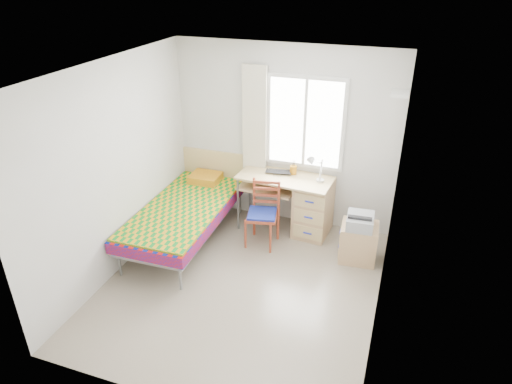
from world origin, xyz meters
TOP-DOWN VIEW (x-y plane):
  - floor at (0.00, 0.00)m, footprint 3.50×3.50m
  - ceiling at (0.00, 0.00)m, footprint 3.50×3.50m
  - wall_back at (0.00, 1.75)m, footprint 3.20×0.00m
  - wall_left at (-1.60, 0.00)m, footprint 0.00×3.50m
  - wall_right at (1.60, 0.00)m, footprint 0.00×3.50m
  - window at (0.30, 1.73)m, footprint 1.10×0.04m
  - curtain at (-0.42, 1.68)m, footprint 0.35×0.05m
  - floating_shelf at (1.49, 1.40)m, footprint 0.20×0.32m
  - bed at (-1.08, 0.75)m, footprint 1.06×2.22m
  - desk at (0.47, 1.46)m, footprint 1.36×0.70m
  - chair at (-0.05, 1.00)m, footprint 0.47×0.47m
  - cabinet at (1.25, 1.02)m, footprint 0.50×0.45m
  - printer at (1.24, 0.99)m, footprint 0.36×0.41m
  - laptop at (-0.00, 1.50)m, footprint 0.40×0.29m
  - pen_cup at (0.19, 1.60)m, footprint 0.10×0.10m
  - task_lamp at (0.54, 1.36)m, footprint 0.23×0.32m
  - book at (-0.10, 1.49)m, footprint 0.18×0.24m

SIDE VIEW (x-z plane):
  - floor at x=0.00m, z-range 0.00..0.00m
  - cabinet at x=1.25m, z-range 0.00..0.51m
  - desk at x=0.47m, z-range 0.03..0.86m
  - bed at x=-1.08m, z-range -0.02..0.94m
  - chair at x=-0.05m, z-range 0.06..0.97m
  - book at x=-0.10m, z-range 0.58..0.60m
  - printer at x=1.24m, z-range 0.51..0.68m
  - laptop at x=0.00m, z-range 0.82..0.85m
  - pen_cup at x=0.19m, z-range 0.82..0.94m
  - task_lamp at x=0.54m, z-range 0.88..1.29m
  - wall_left at x=-1.60m, z-range -0.45..3.05m
  - wall_right at x=1.60m, z-range -0.45..3.05m
  - wall_back at x=0.00m, z-range -0.30..2.90m
  - curtain at x=-0.42m, z-range 0.60..2.30m
  - window at x=0.30m, z-range 0.90..2.20m
  - floating_shelf at x=1.49m, z-range 2.13..2.17m
  - ceiling at x=0.00m, z-range 2.60..2.60m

